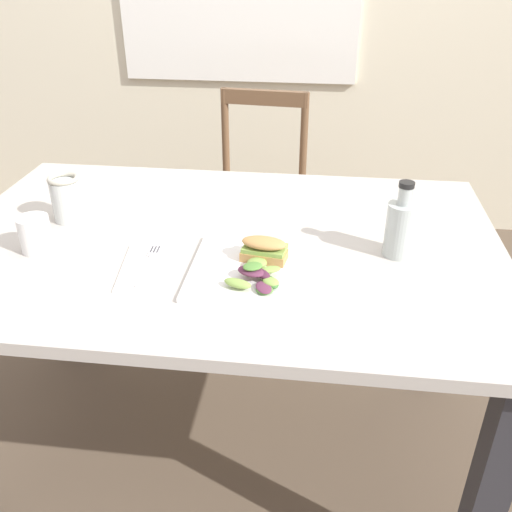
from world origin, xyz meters
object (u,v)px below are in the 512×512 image
Objects in this scene: chair_wooden_far at (257,199)px; fork_on_napkin at (149,262)px; bottle_cold_brew at (400,231)px; plate_lunch at (254,270)px; dining_table at (223,275)px; cup_extra_side at (35,234)px; sandwich_half_front at (264,249)px; mason_jar_iced_tea at (67,201)px.

chair_wooden_far reaches higher than fork_on_napkin.
bottle_cold_brew is (0.46, -0.95, 0.36)m from chair_wooden_far.
chair_wooden_far is 1.12m from plate_lunch.
plate_lunch is at bearing -56.51° from dining_table.
bottle_cold_brew is 0.87m from cup_extra_side.
cup_extra_side is (-0.54, 0.04, 0.04)m from plate_lunch.
chair_wooden_far is 1.16m from cup_extra_side.
sandwich_half_front is at bearing -82.14° from chair_wooden_far.
mason_jar_iced_tea is (-0.86, 0.09, -0.01)m from bottle_cold_brew.
mason_jar_iced_tea is (-0.55, 0.17, 0.02)m from sandwich_half_front.
fork_on_napkin is at bearing -133.99° from dining_table.
mason_jar_iced_tea is at bearing 158.23° from plate_lunch.
mason_jar_iced_tea is at bearing 172.49° from dining_table.
cup_extra_side is (-0.01, -0.17, -0.01)m from mason_jar_iced_tea.
mason_jar_iced_tea reaches higher than sandwich_half_front.
fork_on_napkin is 0.59m from bottle_cold_brew.
cup_extra_side reaches higher than dining_table.
mason_jar_iced_tea is (-0.43, 0.06, 0.17)m from dining_table.
fork_on_napkin is at bearing -36.06° from mason_jar_iced_tea.
mason_jar_iced_tea reaches higher than dining_table.
chair_wooden_far is at bearing 64.76° from mason_jar_iced_tea.
plate_lunch is 3.23× the size of cup_extra_side.
sandwich_half_front is 0.57m from mason_jar_iced_tea.
fork_on_napkin is 1.00× the size of bottle_cold_brew.
plate_lunch is at bearing -83.45° from chair_wooden_far.
cup_extra_side is at bearing -91.84° from mason_jar_iced_tea.
bottle_cold_brew is at bearing -5.73° from mason_jar_iced_tea.
chair_wooden_far is at bearing 91.28° from dining_table.
bottle_cold_brew is (0.31, 0.08, 0.03)m from sandwich_half_front.
cup_extra_side is (-0.29, 0.03, 0.04)m from fork_on_napkin.
sandwich_half_front reaches higher than fork_on_napkin.
dining_table is at bearing 123.49° from plate_lunch.
cup_extra_side is at bearing -111.68° from chair_wooden_far.
cup_extra_side reaches higher than sandwich_half_front.
mason_jar_iced_tea reaches higher than cup_extra_side.
chair_wooden_far reaches higher than sandwich_half_front.
mason_jar_iced_tea is (-0.28, 0.21, 0.05)m from fork_on_napkin.
dining_table is 0.94m from chair_wooden_far.
sandwich_half_front is at bearing 0.75° from cup_extra_side.
plate_lunch is (0.10, -0.16, 0.12)m from dining_table.
plate_lunch is 0.06m from sandwich_half_front.
fork_on_napkin is at bearing -171.72° from sandwich_half_front.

